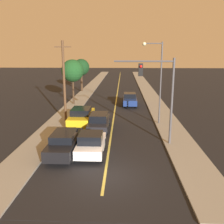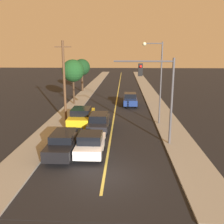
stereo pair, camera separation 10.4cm
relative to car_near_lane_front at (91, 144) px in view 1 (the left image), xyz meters
The scene contains 14 objects.
ground_plane 3.46m from the car_near_lane_front, 69.41° to the right, with size 200.00×200.00×0.00m, color black.
road_surface 32.89m from the car_near_lane_front, 87.94° to the left, with size 8.44×80.00×0.01m.
sidewalk_left 33.14m from the car_near_lane_front, 97.44° to the left, with size 2.50×80.00×0.12m.
sidewalk_right 33.53m from the car_near_lane_front, 78.55° to the left, with size 2.50×80.00×0.12m.
car_near_lane_front is the anchor object (origin of this frame).
car_near_lane_second 5.83m from the car_near_lane_front, 90.00° to the left, with size 1.88×4.85×1.53m.
car_outer_lane_front 1.86m from the car_near_lane_front, behind, with size 1.88×5.11×1.60m.
car_outer_lane_second 7.51m from the car_near_lane_front, 104.31° to the left, with size 2.11×5.17×1.69m.
car_far_oncoming 16.76m from the car_near_lane_front, 79.41° to the left, with size 1.88×4.39×1.66m.
traffic_signal_mast 6.44m from the car_near_lane_front, 24.07° to the left, with size 4.39×0.42×6.46m.
streetlamp_right 10.34m from the car_near_lane_front, 55.54° to the left, with size 1.91×0.36×7.77m.
utility_pole_left 9.58m from the car_near_lane_front, 114.02° to the left, with size 1.60×0.24×7.93m.
tree_left_near 17.71m from the car_near_lane_front, 105.05° to the left, with size 2.93×2.93×5.92m.
tree_left_far 28.92m from the car_near_lane_front, 100.56° to the left, with size 2.88×2.88×5.67m.
Camera 1 is at (1.00, -13.03, 6.98)m, focal length 40.00 mm.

